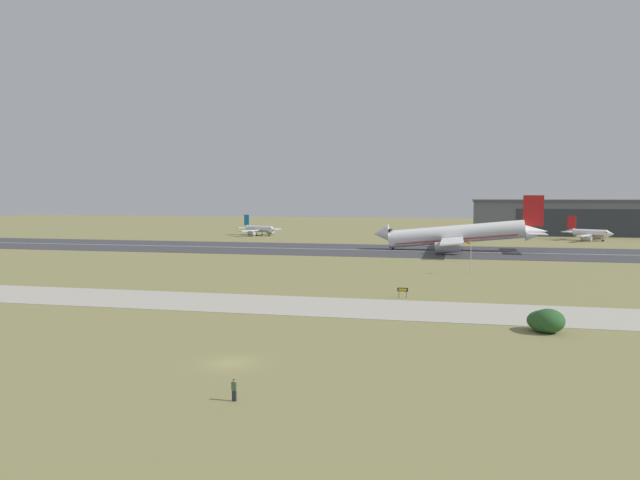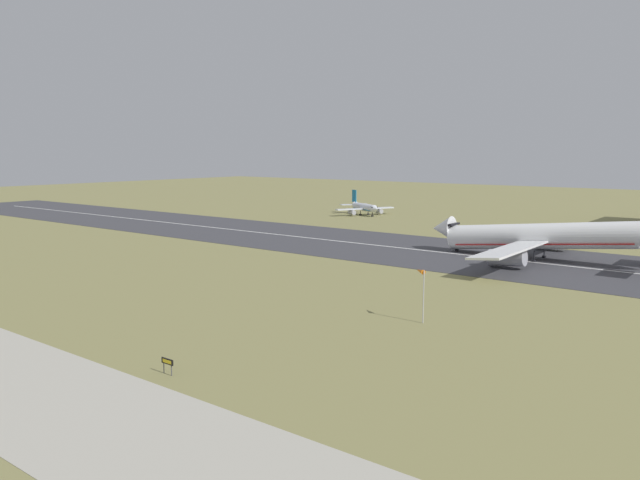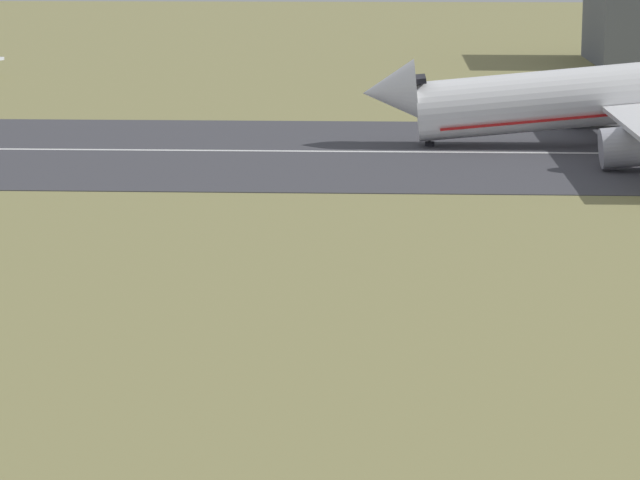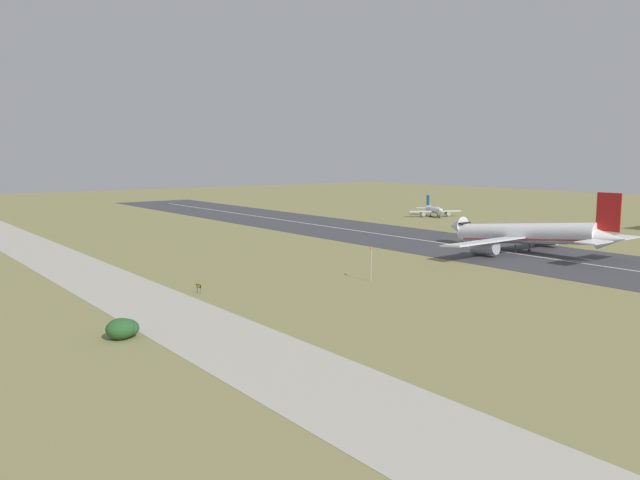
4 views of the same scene
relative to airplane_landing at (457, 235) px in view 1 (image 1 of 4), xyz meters
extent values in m
plane|color=olive|center=(-19.89, -66.11, -4.62)|extent=(654.13, 654.13, 0.00)
cube|color=#3D3D42|center=(-19.89, -3.70, -4.59)|extent=(414.13, 40.66, 0.06)
cube|color=silver|center=(-19.89, -3.70, -4.55)|extent=(372.72, 0.70, 0.01)
cube|color=#B2AD9E|center=(-19.89, -96.82, -4.59)|extent=(310.60, 15.52, 0.05)
cube|color=slate|center=(45.48, 83.85, 2.07)|extent=(78.65, 24.68, 13.38)
cube|color=#424751|center=(45.48, 83.85, 9.21)|extent=(79.65, 25.68, 0.90)
cube|color=#2D333D|center=(45.48, 71.45, 0.73)|extent=(47.19, 0.12, 10.70)
cylinder|color=white|center=(-0.38, 0.00, 0.19)|extent=(38.75, 5.44, 8.69)
cone|color=white|center=(-21.88, -0.19, 0.19)|extent=(5.10, 5.15, 5.52)
cone|color=white|center=(21.89, 0.19, 1.11)|extent=(6.58, 4.66, 5.16)
cube|color=black|center=(-19.35, -0.17, 1.21)|extent=(1.17, 4.35, 0.54)
cube|color=red|center=(-0.38, 0.00, -1.22)|extent=(34.47, 5.15, 3.45)
cube|color=white|center=(-1.27, 15.04, -0.71)|extent=(6.12, 25.04, 0.95)
cylinder|color=#A8A8B2|center=(-2.44, 13.03, -2.54)|extent=(6.94, 3.23, 3.78)
cube|color=white|center=(-1.02, -15.06, -0.71)|extent=(6.12, 25.04, 0.95)
cylinder|color=#A8A8B2|center=(-2.21, -13.07, -2.54)|extent=(6.94, 3.23, 3.78)
cube|color=red|center=(20.97, 0.18, 7.09)|extent=(5.56, 0.33, 8.69)
cube|color=white|center=(21.31, 6.65, 0.95)|extent=(4.93, 7.86, 0.24)
cube|color=white|center=(21.42, -6.28, 0.95)|extent=(4.93, 7.86, 0.24)
cylinder|color=black|center=(-18.38, -0.16, -3.49)|extent=(0.24, 0.24, 2.25)
cylinder|color=black|center=(-18.38, -0.16, -4.40)|extent=(0.84, 0.84, 0.44)
cylinder|color=black|center=(-0.67, 3.06, -3.49)|extent=(0.24, 0.24, 2.25)
cylinder|color=black|center=(-0.67, 3.06, -4.40)|extent=(0.84, 0.84, 0.44)
cylinder|color=black|center=(-0.62, -3.07, -3.49)|extent=(0.24, 0.24, 2.25)
cylinder|color=black|center=(-0.62, -3.07, -4.40)|extent=(0.84, 0.84, 0.44)
cylinder|color=white|center=(45.60, 50.88, -1.95)|extent=(10.89, 7.65, 2.74)
cone|color=white|center=(51.47, 47.66, -1.95)|extent=(3.48, 3.59, 2.74)
cone|color=white|center=(39.38, 54.29, -1.45)|extent=(4.07, 3.74, 2.47)
cube|color=black|center=(50.28, 48.31, -1.40)|extent=(2.08, 2.57, 0.44)
cube|color=red|center=(45.60, 50.88, -2.70)|extent=(9.87, 7.01, 0.20)
cube|color=white|center=(42.53, 44.82, -2.43)|extent=(6.97, 10.47, 0.40)
cylinder|color=#A8A8B2|center=(43.30, 45.38, -3.52)|extent=(3.94, 3.20, 1.70)
cube|color=white|center=(49.06, 56.73, -2.43)|extent=(6.97, 10.47, 0.40)
cylinder|color=#A8A8B2|center=(48.99, 55.77, -3.52)|extent=(3.94, 3.20, 1.70)
cube|color=red|center=(39.81, 54.06, 1.75)|extent=(2.75, 1.68, 4.66)
cube|color=white|center=(37.79, 51.21, -1.53)|extent=(4.30, 4.93, 0.24)
cube|color=white|center=(41.12, 57.29, -1.53)|extent=(4.30, 4.93, 0.24)
cylinder|color=black|center=(49.34, 48.83, -3.97)|extent=(0.24, 0.24, 1.30)
cylinder|color=black|center=(49.34, 48.83, -4.40)|extent=(0.84, 0.84, 0.44)
cylinder|color=black|center=(44.57, 49.57, -3.97)|extent=(0.24, 0.24, 1.30)
cylinder|color=black|center=(44.57, 49.57, -4.40)|extent=(0.84, 0.84, 0.44)
cylinder|color=black|center=(46.15, 52.45, -3.97)|extent=(0.24, 0.24, 1.30)
cylinder|color=black|center=(46.15, 52.45, -4.40)|extent=(0.84, 0.84, 0.44)
cylinder|color=silver|center=(-76.99, 51.72, -1.94)|extent=(12.62, 8.08, 2.49)
cone|color=silver|center=(-70.25, 48.28, -1.94)|extent=(3.12, 3.23, 2.49)
cone|color=silver|center=(-84.07, 55.33, -1.49)|extent=(3.68, 3.35, 2.24)
cube|color=black|center=(-71.35, 48.84, -1.44)|extent=(1.94, 2.38, 0.44)
cube|color=#146B9E|center=(-76.99, 51.72, -2.62)|extent=(11.41, 7.38, 0.20)
cube|color=silver|center=(-79.50, 46.24, -2.37)|extent=(6.28, 9.50, 0.40)
cylinder|color=#A8A8B2|center=(-78.77, 46.73, -3.39)|extent=(3.58, 2.84, 1.54)
cube|color=silver|center=(-74.03, 56.97, -2.37)|extent=(6.28, 9.50, 0.40)
cylinder|color=#A8A8B2|center=(-73.99, 56.09, -3.39)|extent=(3.58, 2.84, 1.54)
cube|color=#146B9E|center=(-83.67, 55.13, 1.42)|extent=(2.54, 1.48, 4.23)
cube|color=silver|center=(-85.45, 52.51, -1.56)|extent=(3.84, 4.47, 0.24)
cube|color=silver|center=(-82.59, 58.11, -1.56)|extent=(3.84, 4.47, 0.24)
cylinder|color=black|center=(-72.32, 49.34, -3.90)|extent=(0.24, 0.24, 1.44)
cylinder|color=black|center=(-72.32, 49.34, -4.40)|extent=(0.84, 0.84, 0.44)
cylinder|color=black|center=(-77.89, 50.50, -3.90)|extent=(0.24, 0.24, 1.44)
cylinder|color=black|center=(-77.89, 50.50, -4.40)|extent=(0.84, 0.84, 0.44)
cylinder|color=black|center=(-76.53, 53.16, -3.90)|extent=(0.24, 0.24, 1.44)
cylinder|color=black|center=(-76.53, 53.16, -4.40)|extent=(0.84, 0.84, 0.44)
ellipsoid|color=#285628|center=(11.66, -107.62, -3.21)|extent=(3.69, 3.96, 2.81)
ellipsoid|color=#285628|center=(11.39, -107.83, -3.66)|extent=(3.33, 2.57, 1.92)
ellipsoid|color=#285628|center=(11.18, -106.87, -3.38)|extent=(3.85, 3.71, 2.48)
cylinder|color=#B7B7BC|center=(3.36, -55.25, -1.25)|extent=(0.14, 0.14, 6.75)
cone|color=orange|center=(2.47, -54.66, 1.88)|extent=(1.85, 1.51, 0.60)
cylinder|color=#4C4C51|center=(-7.94, -86.71, -4.10)|extent=(0.10, 0.10, 1.05)
cylinder|color=#4C4C51|center=(-6.78, -86.71, -4.10)|extent=(0.10, 0.10, 1.05)
cube|color=black|center=(-7.36, -86.71, -3.29)|extent=(1.66, 0.12, 0.56)
cube|color=yellow|center=(-7.36, -86.77, -3.29)|extent=(1.26, 0.02, 0.34)
cube|color=#282B38|center=(-15.59, -138.85, -4.19)|extent=(0.32, 0.22, 0.85)
cube|color=#4C6B47|center=(-15.59, -138.85, -3.44)|extent=(0.40, 0.24, 0.67)
sphere|color=tan|center=(-15.59, -138.85, -2.98)|extent=(0.23, 0.23, 0.23)
sphere|color=black|center=(-15.59, -138.85, -2.94)|extent=(0.20, 0.20, 0.20)
camera|label=1|loc=(1.63, -183.89, 11.50)|focal=35.00mm
camera|label=2|loc=(39.88, -123.45, 16.86)|focal=35.00mm
camera|label=3|loc=(-21.62, -129.66, 13.85)|focal=85.00mm
camera|label=4|loc=(91.66, -135.70, 19.63)|focal=35.00mm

